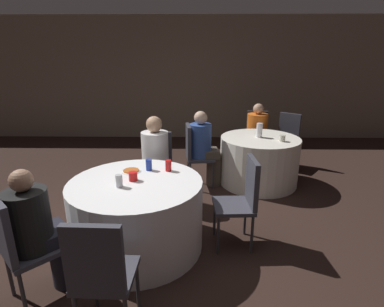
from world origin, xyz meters
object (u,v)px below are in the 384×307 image
Objects in this scene: chair_far_north at (256,132)px; soda_can_blue at (149,165)px; person_white_shirt at (155,162)px; chair_near_south at (100,270)px; person_blue_shirt at (205,149)px; chair_far_west at (194,150)px; bottle_far at (259,130)px; soda_can_red at (168,166)px; chair_near_east at (243,195)px; chair_near_north at (157,161)px; chair_near_southwest at (18,242)px; person_orange_shirt at (257,134)px; table_near at (137,214)px; soda_can_silver at (119,181)px; pizza_plate_near at (131,171)px; chair_far_northeast at (287,135)px; person_black_shirt at (42,232)px; table_far at (259,160)px.

soda_can_blue is (-1.63, -2.40, 0.23)m from chair_far_north.
chair_near_south is at bearing 91.22° from person_white_shirt.
chair_far_west is at bearing -90.00° from person_blue_shirt.
chair_near_south is 3.23m from bottle_far.
soda_can_red is at bearing -18.38° from chair_far_west.
soda_can_blue is at bearing 96.47° from person_white_shirt.
chair_near_north is (-1.01, 1.02, 0.00)m from chair_near_east.
person_orange_shirt reaches higher than chair_near_southwest.
table_near is at bearing 90.00° from person_white_shirt.
soda_can_blue is at bearing 64.22° from soda_can_silver.
pizza_plate_near is (-0.16, -0.65, 0.13)m from person_white_shirt.
bottle_far is (1.65, 1.46, 0.10)m from pizza_plate_near.
chair_far_northeast is at bearing 59.38° from chair_near_south.
chair_near_south is 7.82× the size of soda_can_silver.
person_orange_shirt reaches higher than chair_far_west.
person_white_shirt is 1.06× the size of person_black_shirt.
chair_near_southwest is at bearing 158.81° from chair_near_south.
table_near is 0.60m from soda_can_red.
bottle_far is (0.99, 0.15, 0.28)m from chair_far_west.
chair_near_north is (0.07, 1.08, 0.20)m from table_near.
chair_far_west is 7.82× the size of soda_can_blue.
pizza_plate_near is at bearing -138.61° from bottle_far.
soda_can_silver is 0.56× the size of bottle_far.
chair_far_north is 0.16m from person_orange_shirt.
chair_far_west is at bearing 15.85° from chair_near_east.
table_near is at bearing -31.49° from person_blue_shirt.
soda_can_silver is (-0.18, -1.05, 0.18)m from person_white_shirt.
person_white_shirt reaches higher than chair_far_west.
chair_near_southwest is 4.12m from person_orange_shirt.
person_white_shirt is at bearing 55.20° from chair_far_north.
person_white_shirt is 1.71m from bottle_far.
person_blue_shirt is (-0.35, 1.54, 0.02)m from chair_near_east.
bottle_far is (1.25, 1.43, 0.05)m from soda_can_red.
person_white_shirt is 1.08m from soda_can_silver.
table_far is 1.26× the size of chair_near_east.
chair_far_north is (0.14, 1.01, 0.20)m from table_far.
chair_near_north reaches higher than soda_can_red.
chair_near_south is 1.00× the size of chair_far_northeast.
pizza_plate_near reaches higher than table_near.
chair_near_east is at bearing 2.97° from table_near.
chair_near_southwest reaches higher than soda_can_silver.
table_far is 1.26× the size of chair_near_south.
bottle_far is (1.68, 1.85, 0.05)m from soda_can_silver.
chair_far_northeast is at bearing 48.25° from soda_can_silver.
chair_near_north is at bearing 52.67° from chair_far_north.
chair_far_west is at bearing 67.97° from chair_far_northeast.
person_orange_shirt is at bearing -134.16° from chair_near_north.
person_orange_shirt is at bearing 58.30° from soda_can_red.
chair_near_south is at bearing 132.75° from chair_near_east.
soda_can_silver is 0.60m from soda_can_red.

